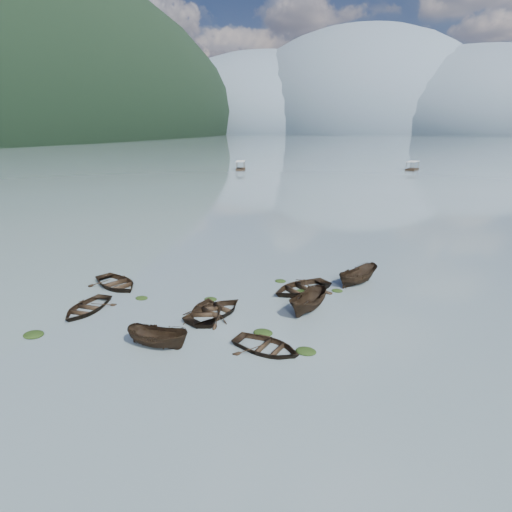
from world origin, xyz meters
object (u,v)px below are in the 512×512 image
(rowboat_0, at_px, (87,311))
(rowboat_3, at_px, (207,315))
(pontoon_left, at_px, (241,170))
(pontoon_centre, at_px, (412,170))

(rowboat_0, xyz_separation_m, rowboat_3, (7.99, 1.92, 0.00))
(pontoon_left, bearing_deg, rowboat_3, -88.61)
(rowboat_3, height_order, pontoon_centre, pontoon_centre)
(rowboat_0, relative_size, pontoon_left, 0.64)
(rowboat_3, xyz_separation_m, pontoon_centre, (17.35, 105.50, 0.00))
(rowboat_0, xyz_separation_m, pontoon_left, (-22.68, 92.59, 0.00))
(rowboat_0, bearing_deg, pontoon_centre, 74.77)
(pontoon_left, height_order, pontoon_centre, pontoon_left)
(pontoon_left, bearing_deg, rowboat_0, -93.54)
(rowboat_0, xyz_separation_m, pontoon_centre, (25.35, 107.42, 0.00))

